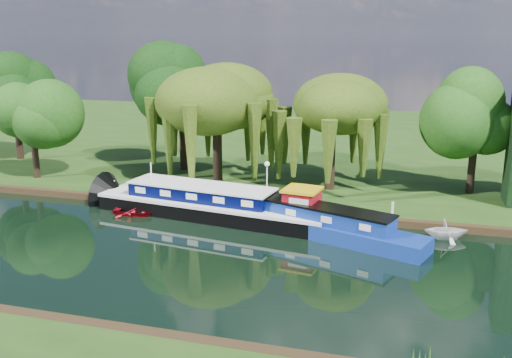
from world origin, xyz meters
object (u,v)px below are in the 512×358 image
(red_dinghy, at_px, (137,214))
(white_cruiser, at_px, (445,239))
(dutch_barge, at_px, (215,204))
(narrowboat, at_px, (315,223))

(red_dinghy, relative_size, white_cruiser, 1.29)
(white_cruiser, bearing_deg, dutch_barge, 75.38)
(red_dinghy, xyz_separation_m, white_cruiser, (19.09, 0.76, 0.00))
(dutch_barge, xyz_separation_m, white_cruiser, (14.09, -0.24, -0.81))
(narrowboat, bearing_deg, red_dinghy, -163.26)
(red_dinghy, height_order, white_cruiser, white_cruiser)
(dutch_barge, bearing_deg, narrowboat, -4.85)
(dutch_barge, distance_m, narrowboat, 6.92)
(dutch_barge, distance_m, red_dinghy, 5.17)
(narrowboat, height_order, red_dinghy, narrowboat)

